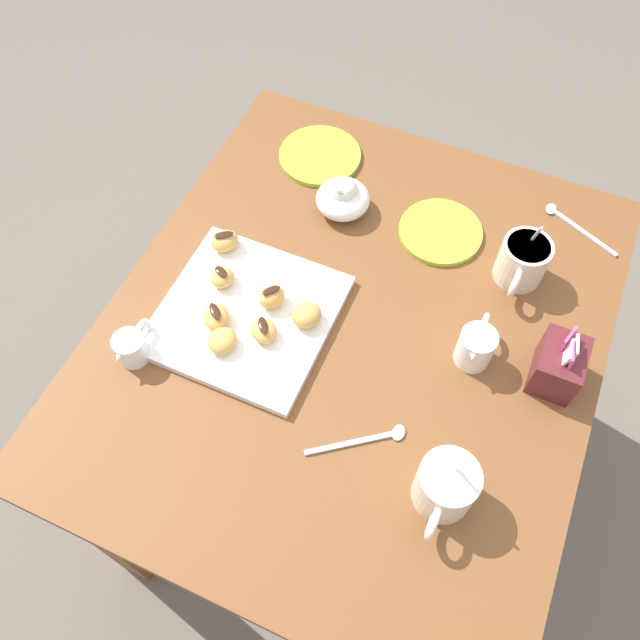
{
  "coord_description": "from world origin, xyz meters",
  "views": [
    {
      "loc": [
        0.54,
        0.18,
        1.68
      ],
      "look_at": [
        0.02,
        -0.05,
        0.75
      ],
      "focal_mm": 36.28,
      "sensor_mm": 36.0,
      "label": 1
    }
  ],
  "objects_px": {
    "chocolate_sauce_pitcher": "(131,347)",
    "beignet_4": "(222,277)",
    "saucer_lime_left": "(440,232)",
    "coffee_mug_cream_right": "(445,486)",
    "sugar_caddy": "(559,365)",
    "beignet_5": "(225,241)",
    "beignet_3": "(222,341)",
    "saucer_lime_right": "(320,156)",
    "beignet_1": "(272,297)",
    "dining_table": "(350,362)",
    "beignet_0": "(216,317)",
    "ice_cream_bowl": "(343,197)",
    "beignet_2": "(264,331)",
    "beignet_6": "(306,315)",
    "coffee_mug_cream_left": "(523,260)",
    "pastry_plate_square": "(247,315)",
    "cream_pitcher_white": "(476,346)"
  },
  "relations": [
    {
      "from": "coffee_mug_cream_left",
      "to": "beignet_6",
      "type": "bearing_deg",
      "value": -50.9
    },
    {
      "from": "chocolate_sauce_pitcher",
      "to": "saucer_lime_left",
      "type": "relative_size",
      "value": 0.59
    },
    {
      "from": "coffee_mug_cream_right",
      "to": "beignet_3",
      "type": "xyz_separation_m",
      "value": [
        -0.09,
        -0.41,
        -0.02
      ]
    },
    {
      "from": "coffee_mug_cream_right",
      "to": "beignet_3",
      "type": "bearing_deg",
      "value": -102.44
    },
    {
      "from": "coffee_mug_cream_right",
      "to": "sugar_caddy",
      "type": "bearing_deg",
      "value": 158.24
    },
    {
      "from": "beignet_3",
      "to": "saucer_lime_right",
      "type": "bearing_deg",
      "value": -176.04
    },
    {
      "from": "saucer_lime_left",
      "to": "beignet_1",
      "type": "bearing_deg",
      "value": -37.98
    },
    {
      "from": "beignet_2",
      "to": "dining_table",
      "type": "bearing_deg",
      "value": 123.82
    },
    {
      "from": "coffee_mug_cream_right",
      "to": "beignet_5",
      "type": "distance_m",
      "value": 0.57
    },
    {
      "from": "coffee_mug_cream_left",
      "to": "beignet_5",
      "type": "bearing_deg",
      "value": -72.14
    },
    {
      "from": "chocolate_sauce_pitcher",
      "to": "beignet_4",
      "type": "height_order",
      "value": "chocolate_sauce_pitcher"
    },
    {
      "from": "beignet_1",
      "to": "beignet_3",
      "type": "xyz_separation_m",
      "value": [
        0.11,
        -0.04,
        -0.0
      ]
    },
    {
      "from": "dining_table",
      "to": "beignet_0",
      "type": "height_order",
      "value": "beignet_0"
    },
    {
      "from": "dining_table",
      "to": "beignet_4",
      "type": "xyz_separation_m",
      "value": [
        0.02,
        -0.24,
        0.17
      ]
    },
    {
      "from": "beignet_0",
      "to": "beignet_1",
      "type": "relative_size",
      "value": 1.1
    },
    {
      "from": "beignet_6",
      "to": "chocolate_sauce_pitcher",
      "type": "bearing_deg",
      "value": -54.53
    },
    {
      "from": "beignet_2",
      "to": "coffee_mug_cream_left",
      "type": "bearing_deg",
      "value": 130.24
    },
    {
      "from": "beignet_5",
      "to": "sugar_caddy",
      "type": "bearing_deg",
      "value": 88.75
    },
    {
      "from": "dining_table",
      "to": "beignet_2",
      "type": "distance_m",
      "value": 0.23
    },
    {
      "from": "dining_table",
      "to": "beignet_3",
      "type": "relative_size",
      "value": 19.19
    },
    {
      "from": "pastry_plate_square",
      "to": "ice_cream_bowl",
      "type": "xyz_separation_m",
      "value": [
        -0.29,
        0.06,
        0.02
      ]
    },
    {
      "from": "chocolate_sauce_pitcher",
      "to": "beignet_5",
      "type": "height_order",
      "value": "chocolate_sauce_pitcher"
    },
    {
      "from": "chocolate_sauce_pitcher",
      "to": "saucer_lime_right",
      "type": "relative_size",
      "value": 0.55
    },
    {
      "from": "pastry_plate_square",
      "to": "saucer_lime_left",
      "type": "height_order",
      "value": "pastry_plate_square"
    },
    {
      "from": "dining_table",
      "to": "saucer_lime_right",
      "type": "distance_m",
      "value": 0.43
    },
    {
      "from": "dining_table",
      "to": "beignet_0",
      "type": "xyz_separation_m",
      "value": [
        0.09,
        -0.21,
        0.17
      ]
    },
    {
      "from": "chocolate_sauce_pitcher",
      "to": "cream_pitcher_white",
      "type": "bearing_deg",
      "value": 113.4
    },
    {
      "from": "coffee_mug_cream_right",
      "to": "beignet_2",
      "type": "distance_m",
      "value": 0.38
    },
    {
      "from": "pastry_plate_square",
      "to": "beignet_3",
      "type": "xyz_separation_m",
      "value": [
        0.07,
        -0.01,
        0.02
      ]
    },
    {
      "from": "saucer_lime_left",
      "to": "coffee_mug_cream_right",
      "type": "bearing_deg",
      "value": 18.19
    },
    {
      "from": "sugar_caddy",
      "to": "beignet_2",
      "type": "height_order",
      "value": "sugar_caddy"
    },
    {
      "from": "pastry_plate_square",
      "to": "beignet_1",
      "type": "bearing_deg",
      "value": 137.13
    },
    {
      "from": "coffee_mug_cream_left",
      "to": "beignet_1",
      "type": "distance_m",
      "value": 0.44
    },
    {
      "from": "beignet_2",
      "to": "beignet_5",
      "type": "distance_m",
      "value": 0.2
    },
    {
      "from": "ice_cream_bowl",
      "to": "beignet_5",
      "type": "bearing_deg",
      "value": -40.54
    },
    {
      "from": "saucer_lime_right",
      "to": "beignet_5",
      "type": "relative_size",
      "value": 3.3
    },
    {
      "from": "chocolate_sauce_pitcher",
      "to": "beignet_1",
      "type": "bearing_deg",
      "value": 136.34
    },
    {
      "from": "chocolate_sauce_pitcher",
      "to": "coffee_mug_cream_left",
      "type": "bearing_deg",
      "value": 127.55
    },
    {
      "from": "cream_pitcher_white",
      "to": "beignet_2",
      "type": "distance_m",
      "value": 0.35
    },
    {
      "from": "saucer_lime_left",
      "to": "beignet_0",
      "type": "bearing_deg",
      "value": -39.26
    },
    {
      "from": "sugar_caddy",
      "to": "beignet_0",
      "type": "bearing_deg",
      "value": -76.11
    },
    {
      "from": "chocolate_sauce_pitcher",
      "to": "beignet_5",
      "type": "distance_m",
      "value": 0.26
    },
    {
      "from": "coffee_mug_cream_right",
      "to": "saucer_lime_left",
      "type": "distance_m",
      "value": 0.5
    },
    {
      "from": "dining_table",
      "to": "beignet_1",
      "type": "xyz_separation_m",
      "value": [
        0.02,
        -0.14,
        0.17
      ]
    },
    {
      "from": "coffee_mug_cream_left",
      "to": "sugar_caddy",
      "type": "bearing_deg",
      "value": 30.78
    },
    {
      "from": "dining_table",
      "to": "ice_cream_bowl",
      "type": "relative_size",
      "value": 9.42
    },
    {
      "from": "beignet_0",
      "to": "beignet_6",
      "type": "distance_m",
      "value": 0.15
    },
    {
      "from": "beignet_1",
      "to": "beignet_6",
      "type": "distance_m",
      "value": 0.07
    },
    {
      "from": "saucer_lime_right",
      "to": "beignet_1",
      "type": "height_order",
      "value": "beignet_1"
    },
    {
      "from": "coffee_mug_cream_left",
      "to": "coffee_mug_cream_right",
      "type": "height_order",
      "value": "coffee_mug_cream_right"
    }
  ]
}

